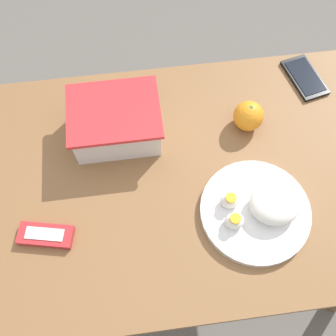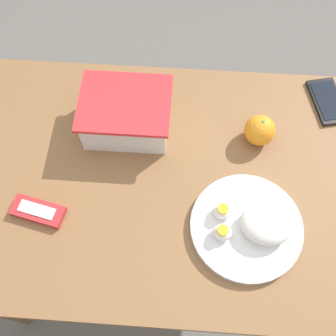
% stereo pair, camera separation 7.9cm
% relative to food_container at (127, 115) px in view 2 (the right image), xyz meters
% --- Properties ---
extents(ground_plane, '(10.00, 10.00, 0.00)m').
position_rel_food_container_xyz_m(ground_plane, '(0.15, -0.14, -0.82)').
color(ground_plane, '#66605B').
extents(table, '(1.26, 0.66, 0.77)m').
position_rel_food_container_xyz_m(table, '(0.15, -0.14, -0.17)').
color(table, brown).
rests_on(table, ground_plane).
extents(food_container, '(0.22, 0.17, 0.10)m').
position_rel_food_container_xyz_m(food_container, '(0.00, 0.00, 0.00)').
color(food_container, white).
rests_on(food_container, table).
extents(orange_fruit, '(0.07, 0.07, 0.07)m').
position_rel_food_container_xyz_m(orange_fruit, '(0.32, -0.02, -0.01)').
color(orange_fruit, orange).
rests_on(orange_fruit, table).
extents(rice_plate, '(0.25, 0.25, 0.07)m').
position_rel_food_container_xyz_m(rice_plate, '(0.30, -0.25, -0.02)').
color(rice_plate, white).
rests_on(rice_plate, table).
extents(candy_bar, '(0.13, 0.07, 0.02)m').
position_rel_food_container_xyz_m(candy_bar, '(-0.18, -0.25, -0.03)').
color(candy_bar, '#B7282D').
rests_on(candy_bar, table).
extents(cell_phone, '(0.10, 0.15, 0.01)m').
position_rel_food_container_xyz_m(cell_phone, '(0.51, 0.10, -0.04)').
color(cell_phone, black).
rests_on(cell_phone, table).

